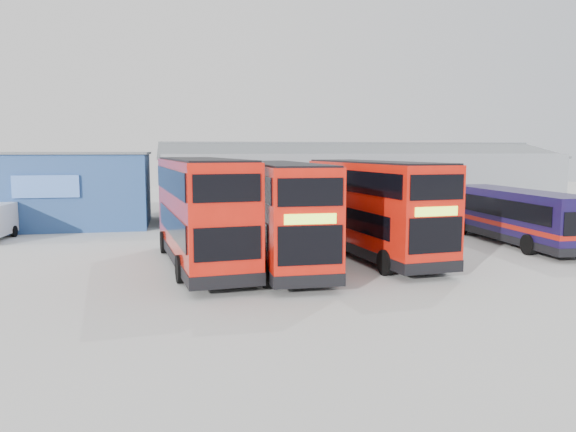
{
  "coord_description": "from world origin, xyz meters",
  "views": [
    {
      "loc": [
        -6.27,
        -23.22,
        5.22
      ],
      "look_at": [
        -0.88,
        2.95,
        2.1
      ],
      "focal_mm": 35.0,
      "sensor_mm": 36.0,
      "label": 1
    }
  ],
  "objects_px": {
    "double_decker_right": "(373,210)",
    "double_decker_centre": "(281,215)",
    "office_block": "(59,189)",
    "single_decker_blue": "(516,217)",
    "maintenance_shed": "(353,183)",
    "double_decker_left": "(201,213)"
  },
  "relations": [
    {
      "from": "office_block",
      "to": "maintenance_shed",
      "type": "bearing_deg",
      "value": 5.21
    },
    {
      "from": "office_block",
      "to": "maintenance_shed",
      "type": "distance_m",
      "value": 22.09
    },
    {
      "from": "double_decker_right",
      "to": "single_decker_blue",
      "type": "xyz_separation_m",
      "value": [
        9.21,
        2.07,
        -0.84
      ]
    },
    {
      "from": "office_block",
      "to": "single_decker_blue",
      "type": "bearing_deg",
      "value": -26.77
    },
    {
      "from": "office_block",
      "to": "double_decker_left",
      "type": "bearing_deg",
      "value": -60.8
    },
    {
      "from": "double_decker_right",
      "to": "double_decker_left",
      "type": "bearing_deg",
      "value": 178.09
    },
    {
      "from": "office_block",
      "to": "double_decker_right",
      "type": "xyz_separation_m",
      "value": [
        17.28,
        -15.43,
        -0.23
      ]
    },
    {
      "from": "double_decker_right",
      "to": "double_decker_centre",
      "type": "bearing_deg",
      "value": -171.47
    },
    {
      "from": "maintenance_shed",
      "to": "double_decker_centre",
      "type": "relative_size",
      "value": 2.74
    },
    {
      "from": "double_decker_left",
      "to": "double_decker_centre",
      "type": "distance_m",
      "value": 3.56
    },
    {
      "from": "maintenance_shed",
      "to": "double_decker_left",
      "type": "height_order",
      "value": "maintenance_shed"
    },
    {
      "from": "maintenance_shed",
      "to": "office_block",
      "type": "bearing_deg",
      "value": -174.79
    },
    {
      "from": "office_block",
      "to": "double_decker_centre",
      "type": "height_order",
      "value": "office_block"
    },
    {
      "from": "single_decker_blue",
      "to": "office_block",
      "type": "bearing_deg",
      "value": -24.89
    },
    {
      "from": "double_decker_right",
      "to": "single_decker_blue",
      "type": "bearing_deg",
      "value": 6.67
    },
    {
      "from": "double_decker_centre",
      "to": "double_decker_right",
      "type": "distance_m",
      "value": 4.98
    },
    {
      "from": "maintenance_shed",
      "to": "double_decker_right",
      "type": "relative_size",
      "value": 2.69
    },
    {
      "from": "office_block",
      "to": "single_decker_blue",
      "type": "xyz_separation_m",
      "value": [
        26.48,
        -13.36,
        -1.07
      ]
    },
    {
      "from": "double_decker_centre",
      "to": "single_decker_blue",
      "type": "bearing_deg",
      "value": 13.43
    },
    {
      "from": "office_block",
      "to": "double_decker_right",
      "type": "bearing_deg",
      "value": -41.77
    },
    {
      "from": "double_decker_left",
      "to": "single_decker_blue",
      "type": "bearing_deg",
      "value": -177.48
    },
    {
      "from": "maintenance_shed",
      "to": "double_decker_left",
      "type": "bearing_deg",
      "value": -125.87
    }
  ]
}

